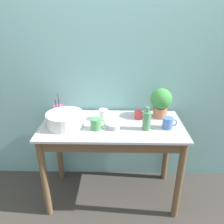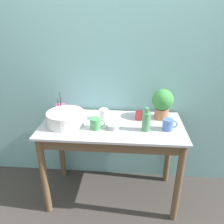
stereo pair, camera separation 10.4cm
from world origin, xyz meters
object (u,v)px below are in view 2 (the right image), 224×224
Objects in this scene: mug_green at (96,123)px; mug_red at (140,115)px; mug_white at (104,114)px; mug_blue at (168,125)px; bowl_small_steel at (113,126)px; potted_plant at (163,102)px; bottle_tall at (146,121)px; utensil_cup at (61,109)px; bowl_wash_large at (66,118)px.

mug_red is at bearing 29.42° from mug_green.
mug_white is (-0.33, -0.03, 0.01)m from mug_red.
mug_blue is 1.08× the size of bowl_small_steel.
bottle_tall is at bearing -122.53° from potted_plant.
potted_plant reaches higher than bottle_tall.
utensil_cup is (-0.39, 0.28, 0.00)m from mug_green.
mug_red is at bearing -4.79° from utensil_cup.
mug_blue reaches higher than mug_red.
utensil_cup is at bearing 144.27° from mug_green.
potted_plant is at bearing 23.34° from mug_green.
bowl_wash_large is at bearing 175.44° from bottle_tall.
bowl_wash_large is 0.71m from bottle_tall.
bowl_wash_large is at bearing 177.94° from mug_blue.
bowl_wash_large is at bearing -167.37° from potted_plant.
mug_blue is 0.47m from bowl_small_steel.
bowl_small_steel is 0.51× the size of utensil_cup.
potted_plant is 1.37× the size of bottle_tall.
bowl_wash_large is 1.59× the size of bottle_tall.
bowl_small_steel is (-0.44, -0.24, -0.14)m from potted_plant.
mug_green is 0.48m from utensil_cup.
potted_plant reaches higher than mug_red.
mug_white reaches higher than mug_red.
potted_plant is 2.46× the size of bowl_small_steel.
bowl_wash_large is 2.51× the size of mug_green.
bowl_wash_large is 0.43m from bowl_small_steel.
potted_plant is 0.25m from mug_blue.
bowl_small_steel is (-0.23, -0.20, -0.02)m from mug_red.
mug_red reaches higher than bowl_small_steel.
mug_red is 0.44m from mug_green.
bottle_tall is 0.29m from bowl_small_steel.
bowl_wash_large is 0.68m from mug_red.
mug_red is (0.66, 0.16, -0.02)m from bowl_wash_large.
mug_green is 0.58× the size of utensil_cup.
potted_plant reaches higher than utensil_cup.
bowl_wash_large is 3.16× the size of mug_red.
bowl_wash_large is 0.28m from mug_green.
bottle_tall is 1.58× the size of mug_green.
potted_plant is at bearing 7.11° from mug_white.
mug_blue reaches higher than bowl_small_steel.
utensil_cup is at bearing 161.31° from bottle_tall.
bowl_wash_large is 0.25m from utensil_cup.
bowl_wash_large is 0.89m from mug_blue.
bowl_small_steel is at bearing -5.94° from bowl_wash_large.
mug_blue is (0.19, 0.02, -0.04)m from bottle_tall.
mug_white is (0.33, 0.13, -0.01)m from bowl_wash_large.
bottle_tall reaches higher than bowl_small_steel.
bowl_wash_large is at bearing 167.84° from mug_green.
bowl_wash_large reaches higher than mug_green.
potted_plant reaches higher than mug_white.
mug_green is at bearing -177.42° from mug_blue.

